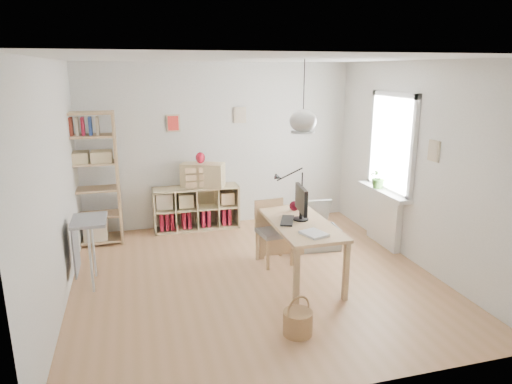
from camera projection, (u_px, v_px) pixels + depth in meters
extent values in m
plane|color=tan|center=(255.00, 277.00, 5.86)|extent=(4.50, 4.50, 0.00)
plane|color=white|center=(219.00, 146.00, 7.61)|extent=(4.50, 0.00, 4.50)
plane|color=white|center=(333.00, 240.00, 3.42)|extent=(4.50, 0.00, 4.50)
plane|color=white|center=(54.00, 187.00, 4.94)|extent=(0.00, 4.50, 4.50)
plane|color=white|center=(417.00, 165.00, 6.08)|extent=(0.00, 4.50, 4.50)
plane|color=white|center=(254.00, 59.00, 5.16)|extent=(4.50, 4.50, 0.00)
cylinder|color=black|center=(304.00, 89.00, 5.25)|extent=(0.01, 0.01, 0.68)
ellipsoid|color=white|center=(303.00, 121.00, 5.34)|extent=(0.32, 0.32, 0.27)
cube|color=white|center=(393.00, 143.00, 6.59)|extent=(0.03, 1.00, 1.30)
cube|color=white|center=(413.00, 150.00, 6.08)|extent=(0.06, 0.08, 1.46)
cube|color=white|center=(373.00, 138.00, 7.08)|extent=(0.06, 0.08, 1.46)
cube|color=white|center=(395.00, 95.00, 6.40)|extent=(0.06, 1.16, 0.08)
cube|color=white|center=(388.00, 190.00, 6.76)|extent=(0.06, 1.16, 0.08)
cube|color=white|center=(384.00, 219.00, 6.88)|extent=(0.10, 0.80, 0.80)
cube|color=white|center=(383.00, 192.00, 6.75)|extent=(0.22, 1.20, 0.06)
cube|color=tan|center=(300.00, 223.00, 5.67)|extent=(0.70, 1.50, 0.04)
cube|color=tan|center=(296.00, 278.00, 5.04)|extent=(0.06, 0.06, 0.71)
cube|color=tan|center=(262.00, 235.00, 6.35)|extent=(0.06, 0.06, 0.71)
cube|color=tan|center=(346.00, 272.00, 5.20)|extent=(0.06, 0.06, 0.71)
cube|color=tan|center=(302.00, 231.00, 6.50)|extent=(0.06, 0.06, 0.71)
cube|color=#D2B88A|center=(197.00, 228.00, 7.65)|extent=(1.40, 0.38, 0.03)
cube|color=#D2B88A|center=(196.00, 188.00, 7.47)|extent=(1.40, 0.38, 0.03)
cube|color=#D2B88A|center=(154.00, 211.00, 7.38)|extent=(0.03, 0.38, 0.72)
cube|color=#D2B88A|center=(237.00, 205.00, 7.73)|extent=(0.03, 0.38, 0.72)
cube|color=#D2B88A|center=(195.00, 205.00, 7.72)|extent=(1.40, 0.02, 0.72)
cube|color=maroon|center=(161.00, 220.00, 7.47)|extent=(0.06, 0.26, 0.30)
cube|color=maroon|center=(167.00, 220.00, 7.49)|extent=(0.05, 0.26, 0.30)
cube|color=maroon|center=(172.00, 219.00, 7.51)|extent=(0.05, 0.26, 0.30)
cube|color=maroon|center=(183.00, 218.00, 7.56)|extent=(0.05, 0.26, 0.30)
cube|color=maroon|center=(189.00, 218.00, 7.59)|extent=(0.05, 0.26, 0.30)
cube|color=maroon|center=(203.00, 217.00, 7.64)|extent=(0.06, 0.26, 0.30)
cube|color=maroon|center=(208.00, 216.00, 7.67)|extent=(0.06, 0.26, 0.30)
cube|color=maroon|center=(223.00, 215.00, 7.73)|extent=(0.06, 0.26, 0.30)
cube|color=maroon|center=(228.00, 215.00, 7.76)|extent=(0.05, 0.26, 0.30)
cube|color=tan|center=(64.00, 181.00, 6.67)|extent=(0.04, 0.38, 2.00)
cube|color=tan|center=(118.00, 178.00, 6.86)|extent=(0.04, 0.38, 2.00)
cube|color=tan|center=(97.00, 240.00, 7.01)|extent=(0.76, 0.38, 0.03)
cube|color=tan|center=(95.00, 215.00, 6.91)|extent=(0.76, 0.38, 0.03)
cube|color=tan|center=(92.00, 189.00, 6.80)|extent=(0.76, 0.38, 0.03)
cube|color=tan|center=(90.00, 163.00, 6.70)|extent=(0.76, 0.38, 0.03)
cube|color=tan|center=(87.00, 136.00, 6.59)|extent=(0.76, 0.38, 0.03)
cube|color=tan|center=(85.00, 113.00, 6.51)|extent=(0.76, 0.38, 0.03)
cube|color=#274290|center=(65.00, 127.00, 6.48)|extent=(0.04, 0.18, 0.26)
cube|color=maroon|center=(71.00, 126.00, 6.50)|extent=(0.04, 0.18, 0.26)
cube|color=beige|center=(77.00, 126.00, 6.53)|extent=(0.04, 0.18, 0.26)
cube|color=maroon|center=(83.00, 126.00, 6.55)|extent=(0.04, 0.18, 0.26)
cube|color=#274290|center=(90.00, 126.00, 6.57)|extent=(0.04, 0.18, 0.26)
cube|color=beige|center=(98.00, 126.00, 6.60)|extent=(0.04, 0.18, 0.26)
cube|color=gray|center=(89.00, 220.00, 5.47)|extent=(0.40, 0.55, 0.04)
cylinder|color=white|center=(91.00, 260.00, 5.38)|extent=(0.03, 0.03, 0.82)
cylinder|color=white|center=(93.00, 246.00, 5.79)|extent=(0.03, 0.03, 0.82)
cube|color=gray|center=(76.00, 248.00, 5.51)|extent=(0.02, 0.50, 0.62)
cube|color=gray|center=(275.00, 232.00, 6.19)|extent=(0.47, 0.47, 0.06)
cube|color=tan|center=(268.00, 255.00, 6.02)|extent=(0.04, 0.04, 0.42)
cube|color=tan|center=(257.00, 246.00, 6.34)|extent=(0.04, 0.04, 0.42)
cube|color=tan|center=(292.00, 251.00, 6.16)|extent=(0.04, 0.04, 0.42)
cube|color=tan|center=(281.00, 242.00, 6.48)|extent=(0.04, 0.04, 0.42)
cube|color=tan|center=(269.00, 213.00, 6.30)|extent=(0.42, 0.09, 0.38)
cylinder|color=olive|center=(298.00, 323.00, 4.58)|extent=(0.30, 0.30, 0.25)
torus|color=olive|center=(298.00, 310.00, 4.54)|extent=(0.29, 0.13, 0.30)
cube|color=beige|center=(317.00, 247.00, 6.83)|extent=(0.65, 0.48, 0.02)
cube|color=beige|center=(298.00, 239.00, 6.74)|extent=(0.06, 0.43, 0.32)
cube|color=beige|center=(336.00, 236.00, 6.84)|extent=(0.06, 0.43, 0.32)
cube|color=beige|center=(322.00, 242.00, 6.60)|extent=(0.62, 0.08, 0.32)
cube|color=beige|center=(313.00, 233.00, 6.98)|extent=(0.62, 0.08, 0.32)
cube|color=beige|center=(311.00, 211.00, 7.08)|extent=(0.63, 0.26, 0.40)
sphere|color=gold|center=(309.00, 235.00, 6.69)|extent=(0.14, 0.14, 0.14)
sphere|color=#184BA9|center=(323.00, 231.00, 6.84)|extent=(0.14, 0.14, 0.14)
sphere|color=#C65A18|center=(317.00, 233.00, 6.75)|extent=(0.14, 0.14, 0.14)
sphere|color=green|center=(330.00, 234.00, 6.72)|extent=(0.14, 0.14, 0.14)
cylinder|color=black|center=(301.00, 219.00, 5.75)|extent=(0.20, 0.20, 0.02)
cylinder|color=black|center=(301.00, 215.00, 5.73)|extent=(0.04, 0.04, 0.09)
cube|color=black|center=(301.00, 199.00, 5.68)|extent=(0.11, 0.49, 0.32)
cube|color=black|center=(287.00, 221.00, 5.69)|extent=(0.29, 0.43, 0.02)
cylinder|color=black|center=(302.00, 204.00, 6.36)|extent=(0.07, 0.07, 0.04)
cylinder|color=black|center=(302.00, 188.00, 6.30)|extent=(0.02, 0.02, 0.45)
cone|color=black|center=(278.00, 177.00, 6.05)|extent=(0.11, 0.08, 0.10)
sphere|color=#520A17|center=(294.00, 206.00, 6.10)|extent=(0.13, 0.13, 0.13)
cube|color=white|center=(314.00, 234.00, 5.22)|extent=(0.31, 0.34, 0.03)
cube|color=#D2B88A|center=(203.00, 175.00, 7.44)|extent=(0.75, 0.56, 0.39)
ellipsoid|color=maroon|center=(200.00, 158.00, 7.36)|extent=(0.15, 0.15, 0.18)
imported|color=#3A6927|center=(379.00, 177.00, 6.81)|extent=(0.31, 0.27, 0.33)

